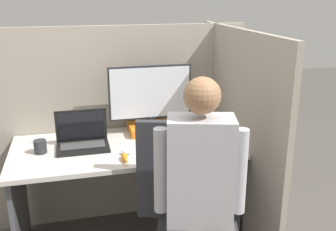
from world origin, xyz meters
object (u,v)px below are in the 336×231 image
Objects in this scene: paper_box at (151,128)px; monitor at (150,95)px; pen_cup at (40,147)px; stapler at (212,130)px; office_chair at (188,217)px; person at (205,189)px; carrot_toy at (126,160)px; laptop at (82,140)px; coffee_mug at (204,122)px.

monitor is (0.00, 0.00, 0.26)m from paper_box.
paper_box is 0.80m from pen_cup.
stapler is 0.11× the size of office_chair.
person reaches higher than pen_cup.
laptop is at bearing 126.89° from carrot_toy.
office_chair reaches higher than coffee_mug.
monitor reaches higher than coffee_mug.
pen_cup is at bearing 137.26° from person.
paper_box is at bearing 19.20° from laptop.
laptop is 0.27m from pen_cup.
monitor is at bearing 19.49° from laptop.
stapler is 1.41× the size of pen_cup.
person reaches higher than paper_box.
laptop is 0.32× the size of office_chair.
paper_box is 0.23× the size of person.
coffee_mug is (0.38, 0.84, 0.26)m from office_chair.
pen_cup is (-0.77, -0.21, -0.24)m from monitor.
office_chair reaches higher than stapler.
person is at bearing -74.33° from office_chair.
monitor reaches higher than laptop.
paper_box is at bearing -90.00° from monitor.
person is at bearing -54.69° from laptop.
paper_box is 0.56m from carrot_toy.
carrot_toy is (-0.26, -0.50, -0.01)m from paper_box.
paper_box is 2.62× the size of stapler.
laptop is 3.70× the size of coffee_mug.
office_chair is at bearing -38.24° from pen_cup.
paper_box is 0.26m from monitor.
carrot_toy is 1.53× the size of coffee_mug.
person is (0.08, -1.00, -0.25)m from monitor.
office_chair is 0.78× the size of person.
coffee_mug is (0.41, -0.01, -0.24)m from monitor.
person is at bearing -112.71° from stapler.
monitor is 1.76× the size of laptop.
laptop is at bearing 7.06° from pen_cup.
paper_box is at bearing 92.37° from office_chair.
person is at bearing -85.61° from monitor.
paper_box is 0.88m from office_chair.
monitor is 0.53m from stapler.
carrot_toy is 0.83m from coffee_mug.
office_chair is at bearing -87.64° from monitor.
monitor reaches higher than stapler.
stapler is (0.44, -0.14, -0.26)m from monitor.
pen_cup is at bearing -164.70° from monitor.
coffee_mug reaches higher than stapler.
person is (0.34, -0.49, 0.01)m from carrot_toy.
laptop is (-0.50, -0.17, 0.02)m from paper_box.
laptop is at bearing -160.80° from paper_box.
laptop reaches higher than coffee_mug.
carrot_toy is at bearing 124.24° from person.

